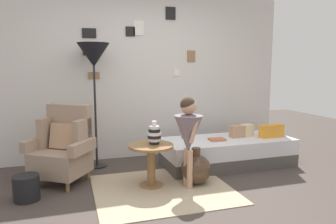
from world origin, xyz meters
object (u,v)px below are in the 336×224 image
at_px(daybed, 227,152).
at_px(side_table, 151,157).
at_px(armchair, 64,147).
at_px(floor_lamp, 94,59).
at_px(book_on_daybed, 217,139).
at_px(vase_striped, 154,134).
at_px(person_child, 188,131).
at_px(magazine_basket, 26,188).
at_px(demijohn_near, 196,169).

height_order(daybed, side_table, side_table).
xyz_separation_m(armchair, side_table, (1.01, -0.50, -0.07)).
xyz_separation_m(floor_lamp, book_on_daybed, (1.65, -0.57, -1.14)).
xyz_separation_m(daybed, floor_lamp, (-1.86, 0.50, 1.36)).
bearing_deg(vase_striped, person_child, -29.20).
bearing_deg(person_child, floor_lamp, 130.11).
height_order(vase_striped, floor_lamp, floor_lamp).
height_order(side_table, person_child, person_child).
xyz_separation_m(side_table, magazine_basket, (-1.41, 0.00, -0.23)).
bearing_deg(book_on_daybed, armchair, 177.80).
distance_m(armchair, person_child, 1.60).
bearing_deg(demijohn_near, book_on_daybed, 43.89).
height_order(floor_lamp, magazine_basket, floor_lamp).
relative_size(armchair, magazine_basket, 3.46).
xyz_separation_m(daybed, side_table, (-1.29, -0.48, 0.17)).
xyz_separation_m(demijohn_near, magazine_basket, (-1.95, 0.10, -0.05)).
bearing_deg(person_child, side_table, 156.47).
height_order(armchair, book_on_daybed, armchair).
relative_size(floor_lamp, person_child, 1.62).
xyz_separation_m(armchair, demijohn_near, (1.56, -0.60, -0.25)).
relative_size(side_table, floor_lamp, 0.31).
xyz_separation_m(daybed, vase_striped, (-1.24, -0.46, 0.44)).
height_order(armchair, magazine_basket, armchair).
relative_size(armchair, demijohn_near, 2.10).
xyz_separation_m(daybed, magazine_basket, (-2.69, -0.48, -0.06)).
height_order(floor_lamp, person_child, floor_lamp).
xyz_separation_m(person_child, book_on_daybed, (0.67, 0.59, -0.29)).
bearing_deg(magazine_basket, demijohn_near, -2.95).
relative_size(daybed, side_table, 3.49).
bearing_deg(daybed, person_child, -143.08).
distance_m(book_on_daybed, magazine_basket, 2.54).
height_order(daybed, person_child, person_child).
bearing_deg(vase_striped, floor_lamp, 122.70).
xyz_separation_m(side_table, demijohn_near, (0.55, -0.10, -0.18)).
xyz_separation_m(side_table, floor_lamp, (-0.57, 0.98, 1.19)).
relative_size(armchair, book_on_daybed, 4.41).
bearing_deg(armchair, floor_lamp, 47.57).
bearing_deg(side_table, person_child, -23.53).
distance_m(side_table, person_child, 0.56).
distance_m(side_table, magazine_basket, 1.42).
distance_m(vase_striped, person_child, 0.42).
distance_m(floor_lamp, person_child, 1.74).
relative_size(vase_striped, floor_lamp, 0.16).
distance_m(person_child, book_on_daybed, 0.94).
relative_size(daybed, vase_striped, 6.74).
bearing_deg(floor_lamp, side_table, -59.99).
distance_m(vase_striped, book_on_daybed, 1.13).
height_order(daybed, vase_striped, vase_striped).
xyz_separation_m(armchair, person_child, (1.42, -0.67, 0.26)).
xyz_separation_m(person_child, demijohn_near, (0.13, 0.08, -0.51)).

